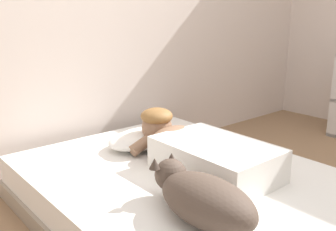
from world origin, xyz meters
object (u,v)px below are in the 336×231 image
Objects in this scene: person_lying at (197,149)px; cell_phone at (198,156)px; bed at (188,197)px; pillow at (145,138)px; coffee_cup at (168,147)px; dog at (202,197)px.

person_lying is 6.57× the size of cell_phone.
bed is 3.66× the size of pillow.
coffee_cup is (0.01, 0.27, -0.07)m from person_lying.
pillow is 0.47m from person_lying.
coffee_cup is at bearing -81.39° from pillow.
dog is 4.60× the size of coffee_cup.
person_lying reaches higher than dog.
person_lying is 0.56m from dog.
cell_phone is at bearing 42.47° from person_lying.
person_lying is at bearing 21.43° from bed.
coffee_cup is at bearing 87.35° from person_lying.
bed is at bearing -100.16° from pillow.
person_lying is at bearing 47.51° from dog.
coffee_cup is at bearing 68.71° from bed.
person_lying is at bearing -92.65° from coffee_cup.
pillow reaches higher than cell_phone.
pillow reaches higher than bed.
coffee_cup is 0.89× the size of cell_phone.
pillow reaches higher than coffee_cup.
dog is at bearing -133.59° from cell_phone.
person_lying reaches higher than pillow.
bed is at bearing 53.84° from dog.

